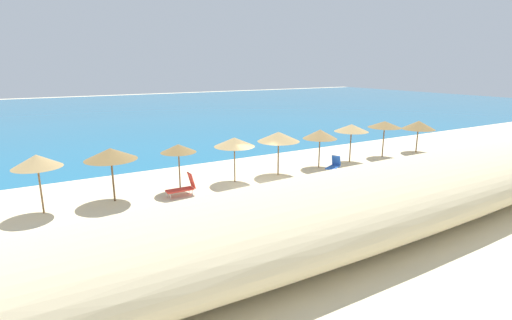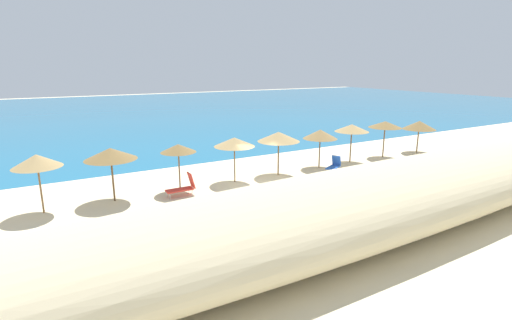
# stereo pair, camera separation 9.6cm
# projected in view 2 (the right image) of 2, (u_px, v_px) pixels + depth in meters

# --- Properties ---
(ground_plane) EXTENTS (160.00, 160.00, 0.00)m
(ground_plane) POSITION_uv_depth(u_px,v_px,m) (266.00, 188.00, 22.01)
(ground_plane) COLOR beige
(sea_water) EXTENTS (160.00, 70.76, 0.01)m
(sea_water) POSITION_uv_depth(u_px,v_px,m) (120.00, 112.00, 57.80)
(sea_water) COLOR #1E6B93
(sea_water) RESTS_ON ground_plane
(dune_ridge) EXTENTS (51.61, 6.63, 2.80)m
(dune_ridge) POSITION_uv_depth(u_px,v_px,m) (388.00, 198.00, 16.18)
(dune_ridge) COLOR beige
(dune_ridge) RESTS_ON ground_plane
(beach_umbrella_1) EXTENTS (2.20, 2.20, 2.88)m
(beach_umbrella_1) POSITION_uv_depth(u_px,v_px,m) (37.00, 161.00, 17.65)
(beach_umbrella_1) COLOR brown
(beach_umbrella_1) RESTS_ON ground_plane
(beach_umbrella_2) EXTENTS (2.62, 2.62, 2.82)m
(beach_umbrella_2) POSITION_uv_depth(u_px,v_px,m) (110.00, 154.00, 19.30)
(beach_umbrella_2) COLOR brown
(beach_umbrella_2) RESTS_ON ground_plane
(beach_umbrella_3) EXTENTS (1.96, 1.96, 2.68)m
(beach_umbrella_3) POSITION_uv_depth(u_px,v_px,m) (178.00, 148.00, 20.91)
(beach_umbrella_3) COLOR brown
(beach_umbrella_3) RESTS_ON ground_plane
(beach_umbrella_4) EXTENTS (2.43, 2.43, 2.74)m
(beach_umbrella_4) POSITION_uv_depth(u_px,v_px,m) (234.00, 142.00, 22.55)
(beach_umbrella_4) COLOR brown
(beach_umbrella_4) RESTS_ON ground_plane
(beach_umbrella_5) EXTENTS (2.68, 2.68, 2.82)m
(beach_umbrella_5) POSITION_uv_depth(u_px,v_px,m) (279.00, 137.00, 24.01)
(beach_umbrella_5) COLOR brown
(beach_umbrella_5) RESTS_ON ground_plane
(beach_umbrella_6) EXTENTS (2.33, 2.33, 2.65)m
(beach_umbrella_6) POSITION_uv_depth(u_px,v_px,m) (320.00, 134.00, 25.86)
(beach_umbrella_6) COLOR brown
(beach_umbrella_6) RESTS_ON ground_plane
(beach_umbrella_7) EXTENTS (2.44, 2.44, 2.78)m
(beach_umbrella_7) POSITION_uv_depth(u_px,v_px,m) (352.00, 128.00, 27.34)
(beach_umbrella_7) COLOR brown
(beach_umbrella_7) RESTS_ON ground_plane
(beach_umbrella_8) EXTENTS (2.48, 2.48, 2.77)m
(beach_umbrella_8) POSITION_uv_depth(u_px,v_px,m) (385.00, 125.00, 28.86)
(beach_umbrella_8) COLOR brown
(beach_umbrella_8) RESTS_ON ground_plane
(beach_umbrella_9) EXTENTS (2.59, 2.59, 2.57)m
(beach_umbrella_9) POSITION_uv_depth(u_px,v_px,m) (419.00, 125.00, 30.49)
(beach_umbrella_9) COLOR brown
(beach_umbrella_9) RESTS_ON ground_plane
(lounge_chair_0) EXTENTS (1.43, 1.12, 0.99)m
(lounge_chair_0) POSITION_uv_depth(u_px,v_px,m) (334.00, 165.00, 25.46)
(lounge_chair_0) COLOR blue
(lounge_chair_0) RESTS_ON ground_plane
(lounge_chair_1) EXTENTS (1.55, 0.59, 1.22)m
(lounge_chair_1) POSITION_uv_depth(u_px,v_px,m) (183.00, 187.00, 20.60)
(lounge_chair_1) COLOR red
(lounge_chair_1) RESTS_ON ground_plane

